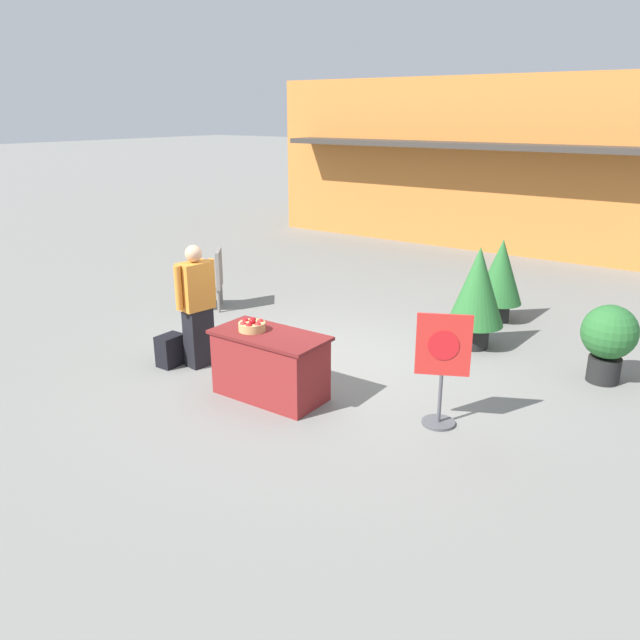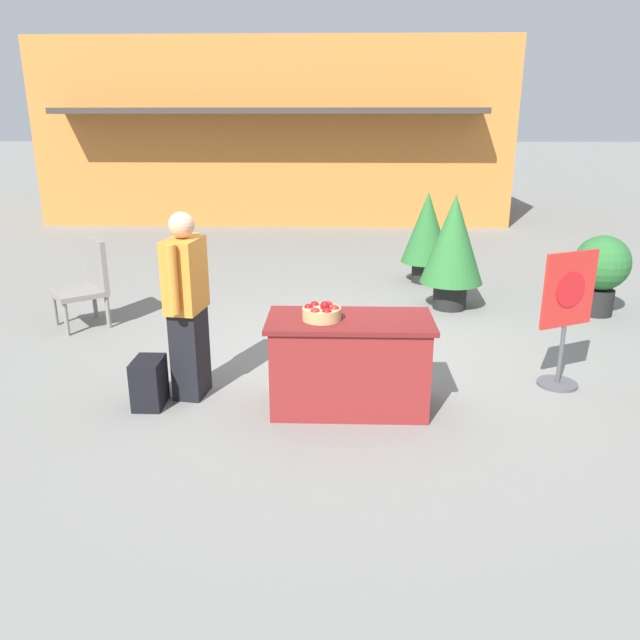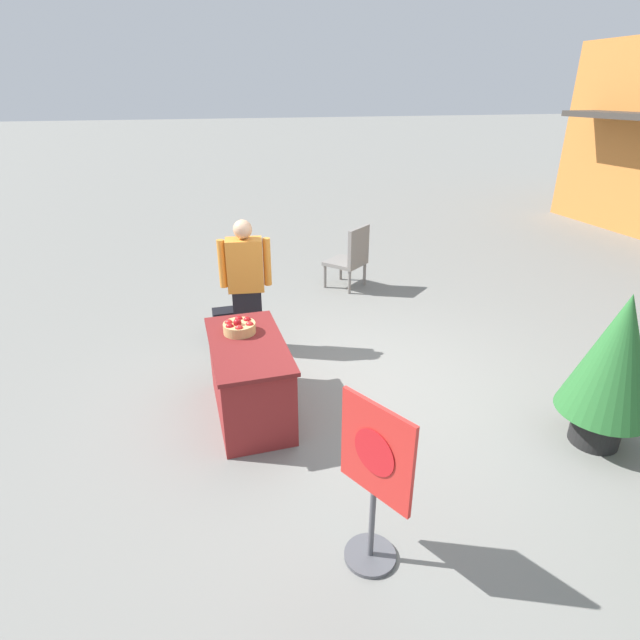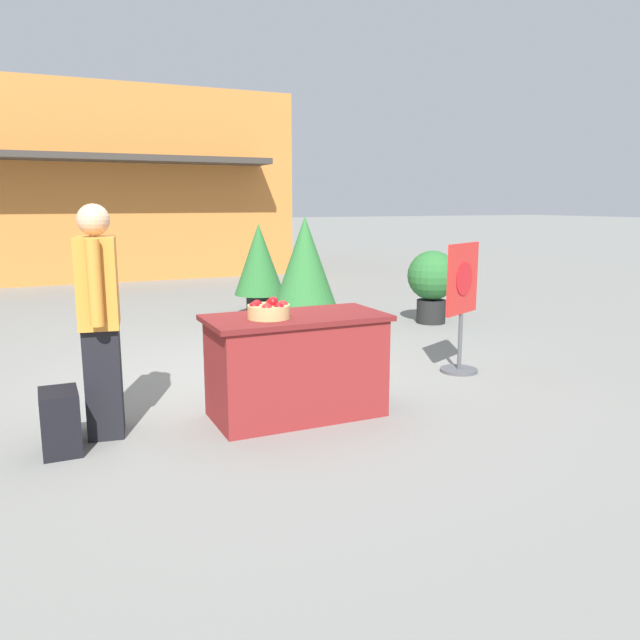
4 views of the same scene
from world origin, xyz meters
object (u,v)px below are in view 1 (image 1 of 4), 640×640
at_px(poster_board, 442,366).
at_px(potted_plant_far_right, 609,337).
at_px(potted_plant_near_left, 500,274).
at_px(apple_basket, 252,326).
at_px(potted_plant_far_left, 477,290).
at_px(patio_chair, 212,278).
at_px(person_visitor, 197,306).
at_px(backpack, 170,350).
at_px(display_table, 270,365).

relative_size(poster_board, potted_plant_far_right, 1.26).
relative_size(poster_board, potted_plant_near_left, 0.94).
distance_m(apple_basket, poster_board, 2.23).
bearing_deg(potted_plant_far_left, potted_plant_near_left, 96.29).
height_order(apple_basket, patio_chair, patio_chair).
bearing_deg(apple_basket, potted_plant_far_right, 39.55).
bearing_deg(poster_board, patio_chair, -134.23).
distance_m(person_visitor, poster_board, 3.34).
distance_m(person_visitor, patio_chair, 2.54).
bearing_deg(patio_chair, potted_plant_far_right, 147.08).
bearing_deg(potted_plant_far_right, potted_plant_near_left, 141.35).
relative_size(apple_basket, potted_plant_far_left, 0.21).
relative_size(backpack, poster_board, 0.33).
bearing_deg(potted_plant_far_left, apple_basket, -117.72).
distance_m(patio_chair, potted_plant_near_left, 4.75).
relative_size(apple_basket, backpack, 0.75).
height_order(potted_plant_far_left, potted_plant_far_right, potted_plant_far_left).
bearing_deg(person_visitor, display_table, -0.00).
bearing_deg(patio_chair, apple_basket, 103.76).
bearing_deg(poster_board, backpack, -107.77).
distance_m(backpack, potted_plant_near_left, 5.22).
bearing_deg(display_table, potted_plant_far_left, 65.58).
relative_size(display_table, patio_chair, 1.34).
distance_m(person_visitor, potted_plant_far_right, 5.18).
distance_m(apple_basket, person_visitor, 1.18).
bearing_deg(apple_basket, poster_board, 14.17).
xyz_separation_m(person_visitor, patio_chair, (-1.64, 1.92, -0.29)).
bearing_deg(display_table, patio_chair, 144.98).
xyz_separation_m(person_visitor, poster_board, (3.32, 0.30, -0.15)).
bearing_deg(poster_board, potted_plant_far_right, 125.54).
bearing_deg(potted_plant_near_left, potted_plant_far_right, -38.65).
bearing_deg(patio_chair, potted_plant_far_left, 151.99).
distance_m(patio_chair, potted_plant_far_left, 4.45).
height_order(display_table, backpack, display_table).
bearing_deg(potted_plant_far_left, poster_board, -76.26).
height_order(person_visitor, patio_chair, person_visitor).
relative_size(apple_basket, potted_plant_near_left, 0.23).
xyz_separation_m(apple_basket, person_visitor, (-1.16, 0.24, -0.03)).
bearing_deg(person_visitor, potted_plant_near_left, 66.21).
relative_size(display_table, potted_plant_far_left, 0.93).
bearing_deg(patio_chair, backpack, 83.21).
relative_size(display_table, person_visitor, 0.84).
bearing_deg(apple_basket, patio_chair, 142.34).
relative_size(potted_plant_near_left, potted_plant_far_right, 1.35).
bearing_deg(backpack, potted_plant_far_left, 44.39).
height_order(patio_chair, potted_plant_far_right, patio_chair).
bearing_deg(potted_plant_near_left, patio_chair, -152.83).
xyz_separation_m(apple_basket, potted_plant_far_right, (3.36, 2.77, -0.27)).
bearing_deg(patio_chair, display_table, 106.40).
xyz_separation_m(person_visitor, potted_plant_near_left, (2.57, 4.08, -0.06)).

